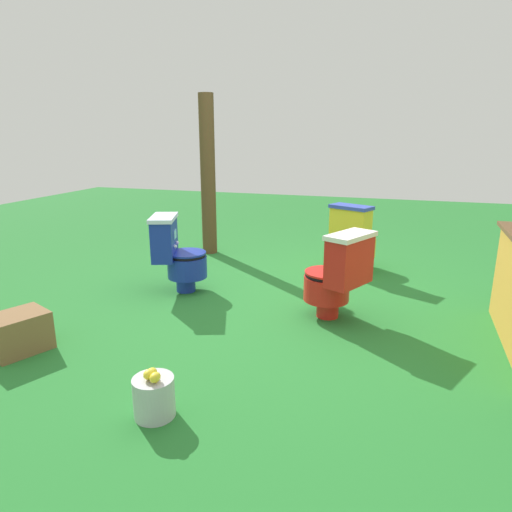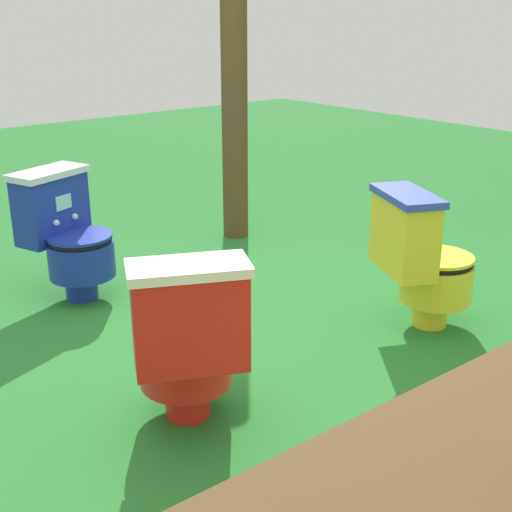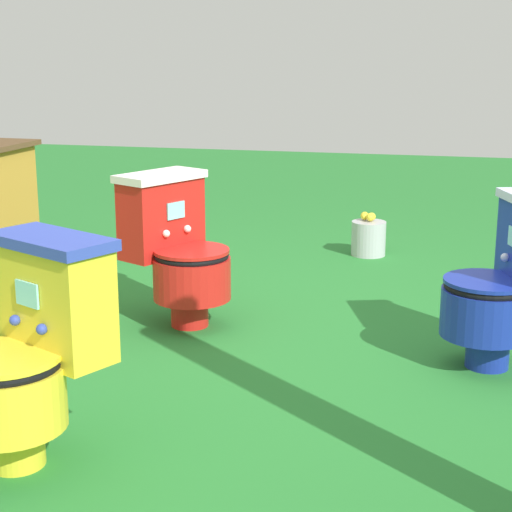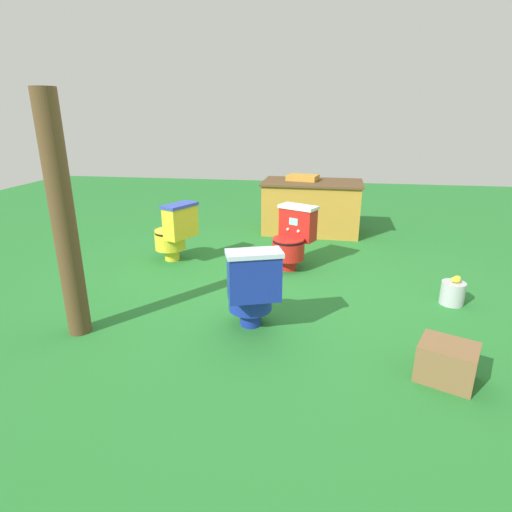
# 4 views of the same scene
# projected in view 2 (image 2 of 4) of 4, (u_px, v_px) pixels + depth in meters

# --- Properties ---
(ground) EXTENTS (14.00, 14.00, 0.00)m
(ground) POSITION_uv_depth(u_px,v_px,m) (162.00, 360.00, 3.25)
(ground) COLOR #26752D
(toilet_red) EXTENTS (0.58, 0.62, 0.73)m
(toilet_red) POSITION_uv_depth(u_px,v_px,m) (187.00, 341.00, 2.62)
(toilet_red) COLOR red
(toilet_red) RESTS_ON ground
(toilet_blue) EXTENTS (0.54, 0.60, 0.73)m
(toilet_blue) POSITION_uv_depth(u_px,v_px,m) (68.00, 234.00, 3.85)
(toilet_blue) COLOR #192D9E
(toilet_blue) RESTS_ON ground
(toilet_yellow) EXTENTS (0.62, 0.57, 0.73)m
(toilet_yellow) POSITION_uv_depth(u_px,v_px,m) (422.00, 259.00, 3.47)
(toilet_yellow) COLOR yellow
(toilet_yellow) RESTS_ON ground
(wooden_post) EXTENTS (0.18, 0.18, 1.90)m
(wooden_post) POSITION_uv_depth(u_px,v_px,m) (235.00, 103.00, 4.70)
(wooden_post) COLOR brown
(wooden_post) RESTS_ON ground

